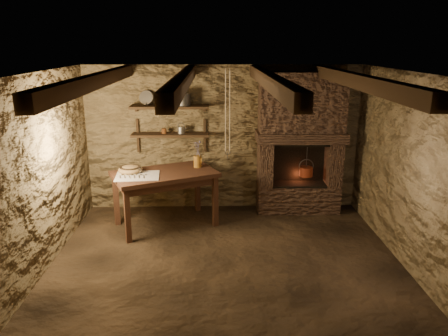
{
  "coord_description": "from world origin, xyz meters",
  "views": [
    {
      "loc": [
        -0.15,
        -5.1,
        2.73
      ],
      "look_at": [
        -0.01,
        0.9,
        1.0
      ],
      "focal_mm": 35.0,
      "sensor_mm": 36.0,
      "label": 1
    }
  ],
  "objects_px": {
    "iron_stockpot": "(184,100)",
    "work_table": "(165,197)",
    "stoneware_jug": "(198,156)",
    "wooden_bowl": "(130,170)",
    "red_pot": "(306,171)"
  },
  "relations": [
    {
      "from": "stoneware_jug",
      "to": "wooden_bowl",
      "type": "xyz_separation_m",
      "value": [
        -1.0,
        -0.26,
        -0.14
      ]
    },
    {
      "from": "wooden_bowl",
      "to": "red_pot",
      "type": "height_order",
      "value": "red_pot"
    },
    {
      "from": "iron_stockpot",
      "to": "work_table",
      "type": "bearing_deg",
      "value": -113.21
    },
    {
      "from": "stoneware_jug",
      "to": "work_table",
      "type": "bearing_deg",
      "value": -170.43
    },
    {
      "from": "wooden_bowl",
      "to": "iron_stockpot",
      "type": "relative_size",
      "value": 1.5
    },
    {
      "from": "iron_stockpot",
      "to": "red_pot",
      "type": "relative_size",
      "value": 0.45
    },
    {
      "from": "work_table",
      "to": "wooden_bowl",
      "type": "height_order",
      "value": "wooden_bowl"
    },
    {
      "from": "work_table",
      "to": "iron_stockpot",
      "type": "relative_size",
      "value": 7.15
    },
    {
      "from": "wooden_bowl",
      "to": "red_pot",
      "type": "relative_size",
      "value": 0.67
    },
    {
      "from": "work_table",
      "to": "iron_stockpot",
      "type": "height_order",
      "value": "iron_stockpot"
    },
    {
      "from": "iron_stockpot",
      "to": "wooden_bowl",
      "type": "bearing_deg",
      "value": -140.69
    },
    {
      "from": "red_pot",
      "to": "work_table",
      "type": "bearing_deg",
      "value": -167.1
    },
    {
      "from": "stoneware_jug",
      "to": "red_pot",
      "type": "relative_size",
      "value": 0.78
    },
    {
      "from": "work_table",
      "to": "stoneware_jug",
      "type": "xyz_separation_m",
      "value": [
        0.49,
        0.26,
        0.58
      ]
    },
    {
      "from": "stoneware_jug",
      "to": "wooden_bowl",
      "type": "height_order",
      "value": "stoneware_jug"
    }
  ]
}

